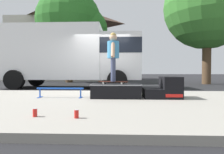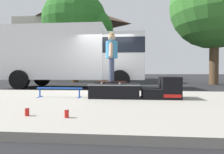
{
  "view_description": "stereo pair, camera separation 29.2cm",
  "coord_description": "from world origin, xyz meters",
  "px_view_note": "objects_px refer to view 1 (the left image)",
  "views": [
    {
      "loc": [
        0.79,
        -7.61,
        0.8
      ],
      "look_at": [
        0.54,
        -1.55,
        0.65
      ],
      "focal_mm": 31.1,
      "sensor_mm": 36.0,
      "label": 1
    },
    {
      "loc": [
        1.08,
        -7.59,
        0.8
      ],
      "look_at": [
        0.54,
        -1.55,
        0.65
      ],
      "focal_mm": 31.1,
      "sensor_mm": 36.0,
      "label": 2
    }
  ],
  "objects_px": {
    "kicker_ramp": "(165,89)",
    "skate_box": "(116,90)",
    "skater_kid": "(113,53)",
    "soda_can": "(76,114)",
    "skateboard": "(113,82)",
    "soda_can_b": "(35,113)",
    "street_tree_neighbour": "(212,9)",
    "box_truck": "(72,55)",
    "street_tree_main": "(73,23)",
    "grind_rail": "(60,90)"
  },
  "relations": [
    {
      "from": "skater_kid",
      "to": "skateboard",
      "type": "bearing_deg",
      "value": 180.0
    },
    {
      "from": "grind_rail",
      "to": "skater_kid",
      "type": "distance_m",
      "value": 1.75
    },
    {
      "from": "grind_rail",
      "to": "box_truck",
      "type": "distance_m",
      "value": 4.94
    },
    {
      "from": "skate_box",
      "to": "street_tree_main",
      "type": "xyz_separation_m",
      "value": [
        -3.59,
        9.84,
        4.27
      ]
    },
    {
      "from": "skater_kid",
      "to": "street_tree_main",
      "type": "distance_m",
      "value": 10.96
    },
    {
      "from": "skateboard",
      "to": "grind_rail",
      "type": "bearing_deg",
      "value": -178.01
    },
    {
      "from": "skateboard",
      "to": "skater_kid",
      "type": "bearing_deg",
      "value": 0.0
    },
    {
      "from": "box_truck",
      "to": "street_tree_main",
      "type": "relative_size",
      "value": 0.95
    },
    {
      "from": "kicker_ramp",
      "to": "soda_can_b",
      "type": "relative_size",
      "value": 7.57
    },
    {
      "from": "skate_box",
      "to": "soda_can_b",
      "type": "height_order",
      "value": "skate_box"
    },
    {
      "from": "skate_box",
      "to": "soda_can_b",
      "type": "xyz_separation_m",
      "value": [
        -1.2,
        -2.29,
        -0.13
      ]
    },
    {
      "from": "skater_kid",
      "to": "street_tree_main",
      "type": "height_order",
      "value": "street_tree_main"
    },
    {
      "from": "grind_rail",
      "to": "street_tree_main",
      "type": "relative_size",
      "value": 0.18
    },
    {
      "from": "grind_rail",
      "to": "soda_can_b",
      "type": "relative_size",
      "value": 10.08
    },
    {
      "from": "box_truck",
      "to": "street_tree_neighbour",
      "type": "distance_m",
      "value": 9.79
    },
    {
      "from": "skateboard",
      "to": "soda_can_b",
      "type": "bearing_deg",
      "value": -116.24
    },
    {
      "from": "soda_can",
      "to": "soda_can_b",
      "type": "relative_size",
      "value": 1.0
    },
    {
      "from": "skate_box",
      "to": "street_tree_main",
      "type": "distance_m",
      "value": 11.31
    },
    {
      "from": "box_truck",
      "to": "soda_can",
      "type": "bearing_deg",
      "value": -75.48
    },
    {
      "from": "skate_box",
      "to": "box_truck",
      "type": "distance_m",
      "value": 5.35
    },
    {
      "from": "kicker_ramp",
      "to": "skate_box",
      "type": "bearing_deg",
      "value": 179.98
    },
    {
      "from": "skate_box",
      "to": "box_truck",
      "type": "bearing_deg",
      "value": 116.98
    },
    {
      "from": "soda_can_b",
      "to": "street_tree_neighbour",
      "type": "distance_m",
      "value": 13.58
    },
    {
      "from": "skate_box",
      "to": "grind_rail",
      "type": "height_order",
      "value": "skate_box"
    },
    {
      "from": "kicker_ramp",
      "to": "soda_can",
      "type": "bearing_deg",
      "value": -127.94
    },
    {
      "from": "kicker_ramp",
      "to": "skateboard",
      "type": "bearing_deg",
      "value": -179.5
    },
    {
      "from": "box_truck",
      "to": "street_tree_main",
      "type": "xyz_separation_m",
      "value": [
        -1.24,
        5.23,
        2.89
      ]
    },
    {
      "from": "skateboard",
      "to": "soda_can",
      "type": "distance_m",
      "value": 2.42
    },
    {
      "from": "skate_box",
      "to": "street_tree_neighbour",
      "type": "relative_size",
      "value": 0.16
    },
    {
      "from": "skater_kid",
      "to": "soda_can",
      "type": "bearing_deg",
      "value": -101.21
    },
    {
      "from": "street_tree_main",
      "to": "kicker_ramp",
      "type": "bearing_deg",
      "value": -63.59
    },
    {
      "from": "skateboard",
      "to": "soda_can_b",
      "type": "xyz_separation_m",
      "value": [
        -1.12,
        -2.28,
        -0.36
      ]
    },
    {
      "from": "kicker_ramp",
      "to": "street_tree_main",
      "type": "height_order",
      "value": "street_tree_main"
    },
    {
      "from": "grind_rail",
      "to": "street_tree_neighbour",
      "type": "distance_m",
      "value": 12.11
    },
    {
      "from": "kicker_ramp",
      "to": "soda_can",
      "type": "relative_size",
      "value": 7.57
    },
    {
      "from": "soda_can",
      "to": "street_tree_neighbour",
      "type": "xyz_separation_m",
      "value": [
        6.76,
        10.36,
        4.83
      ]
    },
    {
      "from": "grind_rail",
      "to": "soda_can_b",
      "type": "xyz_separation_m",
      "value": [
        0.3,
        -2.23,
        -0.13
      ]
    },
    {
      "from": "soda_can_b",
      "to": "street_tree_neighbour",
      "type": "bearing_deg",
      "value": 54.2
    },
    {
      "from": "skateboard",
      "to": "street_tree_neighbour",
      "type": "bearing_deg",
      "value": 51.83
    },
    {
      "from": "street_tree_main",
      "to": "grind_rail",
      "type": "bearing_deg",
      "value": -78.1
    },
    {
      "from": "soda_can",
      "to": "street_tree_main",
      "type": "height_order",
      "value": "street_tree_main"
    },
    {
      "from": "skate_box",
      "to": "skateboard",
      "type": "height_order",
      "value": "skateboard"
    },
    {
      "from": "kicker_ramp",
      "to": "street_tree_neighbour",
      "type": "xyz_separation_m",
      "value": [
        4.92,
        8.0,
        4.66
      ]
    },
    {
      "from": "skate_box",
      "to": "soda_can",
      "type": "relative_size",
      "value": 10.43
    },
    {
      "from": "soda_can",
      "to": "box_truck",
      "type": "distance_m",
      "value": 7.36
    },
    {
      "from": "skate_box",
      "to": "skateboard",
      "type": "distance_m",
      "value": 0.24
    },
    {
      "from": "soda_can",
      "to": "kicker_ramp",
      "type": "bearing_deg",
      "value": 52.06
    },
    {
      "from": "skateboard",
      "to": "box_truck",
      "type": "bearing_deg",
      "value": 116.17
    },
    {
      "from": "skate_box",
      "to": "grind_rail",
      "type": "relative_size",
      "value": 1.03
    },
    {
      "from": "soda_can",
      "to": "street_tree_neighbour",
      "type": "bearing_deg",
      "value": 56.86
    }
  ]
}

